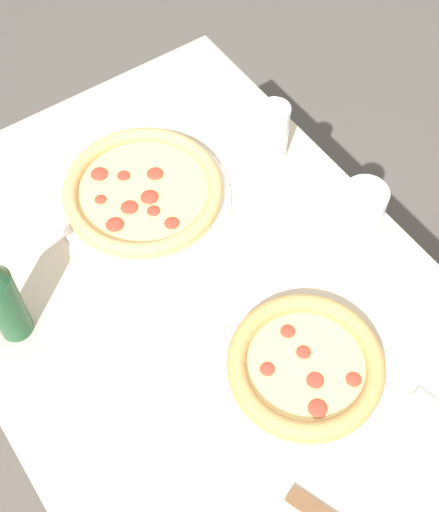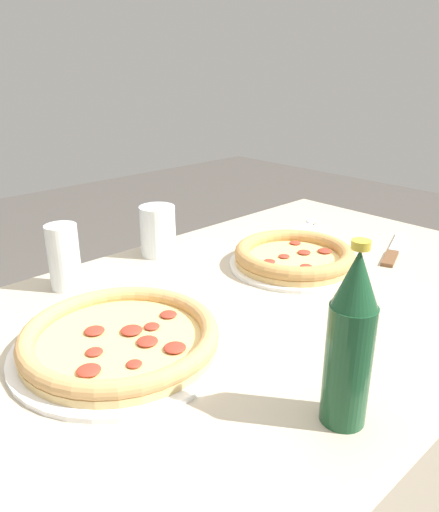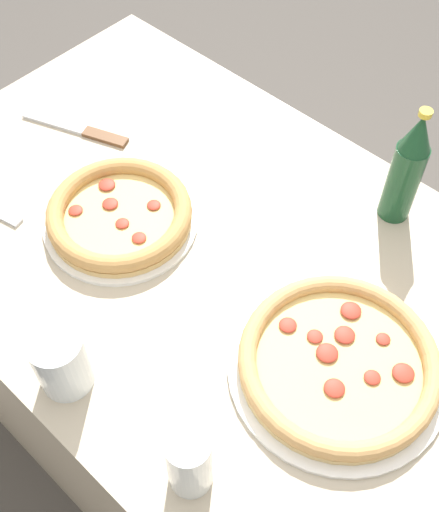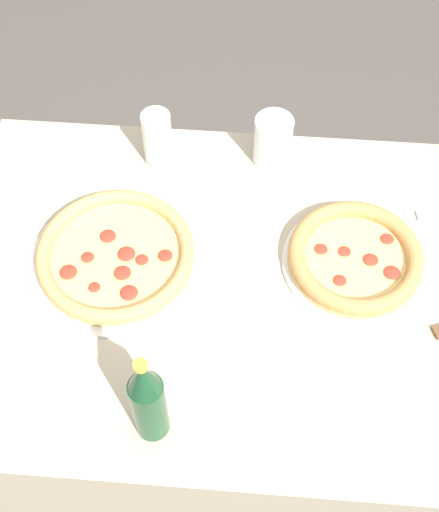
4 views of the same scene
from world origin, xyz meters
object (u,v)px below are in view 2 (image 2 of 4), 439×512
object	(u,v)px
glass_cola	(158,233)
beer_bottle	(350,341)
glass_orange_juice	(64,259)
pizza_margherita	(120,339)
knife	(394,250)
spoon	(305,226)
pizza_veggie	(294,257)

from	to	relation	value
glass_cola	beer_bottle	world-z (taller)	beer_bottle
glass_orange_juice	pizza_margherita	bearing A→B (deg)	-100.44
glass_cola	beer_bottle	distance (m)	0.64
glass_cola	glass_orange_juice	bearing A→B (deg)	-175.25
pizza_margherita	knife	size ratio (longest dim) A/B	1.48
beer_bottle	glass_cola	bearing A→B (deg)	74.03
glass_cola	spoon	bearing A→B (deg)	-15.60
pizza_margherita	glass_orange_juice	world-z (taller)	glass_orange_juice
beer_bottle	spoon	size ratio (longest dim) A/B	1.45
glass_cola	glass_orange_juice	xyz separation A→B (m)	(-0.24, -0.02, 0.01)
glass_cola	knife	bearing A→B (deg)	-41.64
spoon	beer_bottle	bearing A→B (deg)	-138.94
pizza_veggie	knife	distance (m)	0.26
glass_cola	knife	distance (m)	0.55
pizza_veggie	pizza_margherita	distance (m)	0.46
beer_bottle	pizza_veggie	bearing A→B (deg)	45.74
pizza_margherita	spoon	size ratio (longest dim) A/B	2.05
pizza_margherita	knife	bearing A→B (deg)	-6.17
pizza_veggie	glass_cola	xyz separation A→B (m)	(-0.17, 0.26, 0.03)
pizza_veggie	glass_orange_juice	distance (m)	0.47
beer_bottle	spoon	xyz separation A→B (m)	(0.57, 0.50, -0.11)
beer_bottle	glass_orange_juice	bearing A→B (deg)	96.20
knife	spoon	world-z (taller)	spoon
pizza_veggie	pizza_margherita	xyz separation A→B (m)	(-0.46, -0.03, -0.00)
glass_orange_juice	knife	bearing A→B (deg)	-27.94
pizza_veggie	glass_orange_juice	bearing A→B (deg)	149.63
glass_orange_juice	spoon	bearing A→B (deg)	-8.16
pizza_veggie	beer_bottle	xyz separation A→B (m)	(-0.34, -0.35, 0.09)
pizza_margherita	glass_cola	world-z (taller)	glass_cola
glass_cola	pizza_veggie	bearing A→B (deg)	-56.90
glass_cola	knife	world-z (taller)	glass_cola
pizza_margherita	glass_cola	distance (m)	0.41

